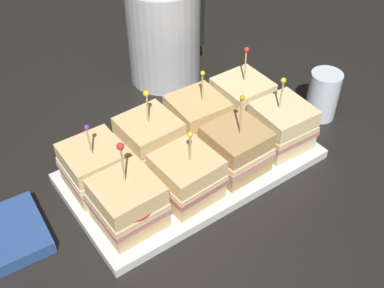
% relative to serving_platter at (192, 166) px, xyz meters
% --- Properties ---
extents(ground_plane, '(6.00, 6.00, 0.00)m').
position_rel_serving_platter_xyz_m(ground_plane, '(0.00, 0.00, -0.01)').
color(ground_plane, black).
extents(serving_platter, '(0.46, 0.25, 0.02)m').
position_rel_serving_platter_xyz_m(serving_platter, '(0.00, 0.00, 0.00)').
color(serving_platter, silver).
rests_on(serving_platter, ground_plane).
extents(sandwich_front_far_left, '(0.10, 0.10, 0.16)m').
position_rel_serving_platter_xyz_m(sandwich_front_far_left, '(-0.16, -0.05, 0.05)').
color(sandwich_front_far_left, '#DBB77A').
rests_on(sandwich_front_far_left, serving_platter).
extents(sandwich_front_center_left, '(0.11, 0.11, 0.14)m').
position_rel_serving_platter_xyz_m(sandwich_front_center_left, '(-0.05, -0.06, 0.05)').
color(sandwich_front_center_left, '#DBB77A').
rests_on(sandwich_front_center_left, serving_platter).
extents(sandwich_front_center_right, '(0.10, 0.10, 0.16)m').
position_rel_serving_platter_xyz_m(sandwich_front_center_right, '(0.06, -0.05, 0.05)').
color(sandwich_front_center_right, tan).
rests_on(sandwich_front_center_right, serving_platter).
extents(sandwich_front_far_right, '(0.10, 0.10, 0.15)m').
position_rel_serving_platter_xyz_m(sandwich_front_far_right, '(0.17, -0.05, 0.05)').
color(sandwich_front_far_right, beige).
rests_on(sandwich_front_far_right, serving_platter).
extents(sandwich_back_far_left, '(0.10, 0.10, 0.14)m').
position_rel_serving_platter_xyz_m(sandwich_back_far_left, '(-0.17, 0.05, 0.05)').
color(sandwich_back_far_left, '#DBB77A').
rests_on(sandwich_back_far_left, serving_platter).
extents(sandwich_back_center_left, '(0.10, 0.10, 0.15)m').
position_rel_serving_platter_xyz_m(sandwich_back_center_left, '(-0.05, 0.06, 0.05)').
color(sandwich_back_center_left, '#DBB77A').
rests_on(sandwich_back_center_left, serving_platter).
extents(sandwich_back_center_right, '(0.10, 0.10, 0.15)m').
position_rel_serving_platter_xyz_m(sandwich_back_center_right, '(0.05, 0.06, 0.05)').
color(sandwich_back_center_right, tan).
rests_on(sandwich_back_center_right, serving_platter).
extents(sandwich_back_far_right, '(0.10, 0.10, 0.16)m').
position_rel_serving_platter_xyz_m(sandwich_back_far_right, '(0.16, 0.06, 0.05)').
color(sandwich_back_far_right, beige).
rests_on(sandwich_back_far_right, serving_platter).
extents(kettle_steel, '(0.18, 0.16, 0.25)m').
position_rel_serving_platter_xyz_m(kettle_steel, '(0.13, 0.29, 0.11)').
color(kettle_steel, '#B7BABF').
rests_on(kettle_steel, ground_plane).
extents(drinking_glass, '(0.06, 0.06, 0.10)m').
position_rel_serving_platter_xyz_m(drinking_glass, '(0.31, -0.02, 0.04)').
color(drinking_glass, silver).
rests_on(drinking_glass, ground_plane).
extents(napkin_stack, '(0.14, 0.14, 0.02)m').
position_rel_serving_platter_xyz_m(napkin_stack, '(-0.34, 0.04, 0.00)').
color(napkin_stack, navy).
rests_on(napkin_stack, ground_plane).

